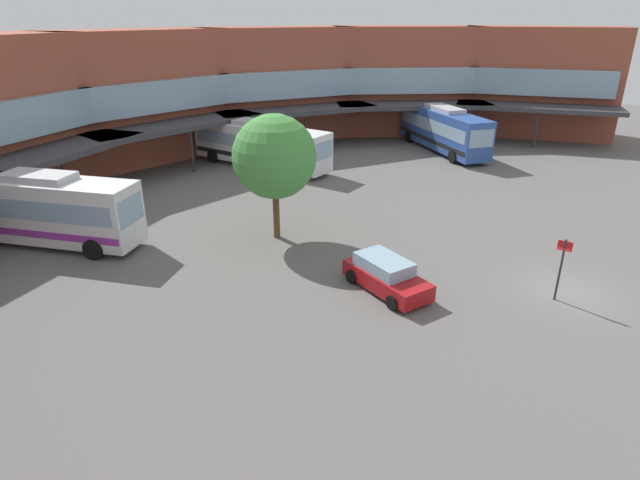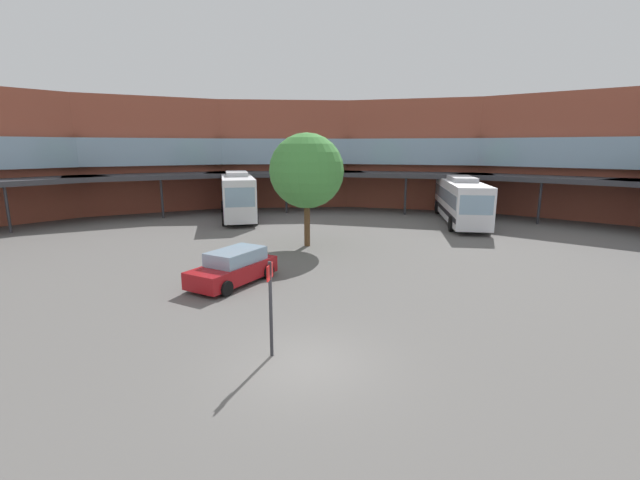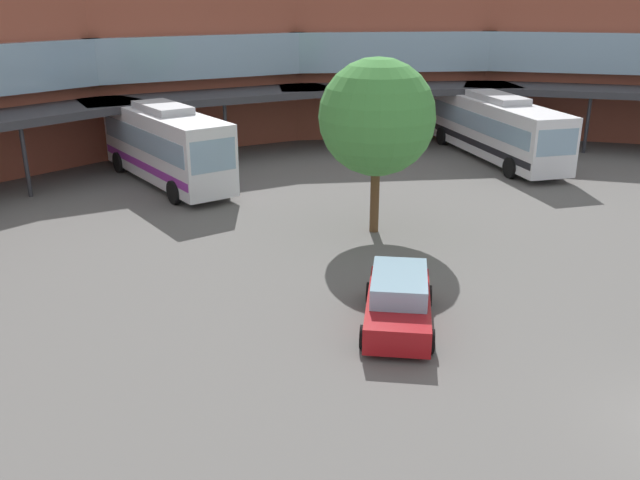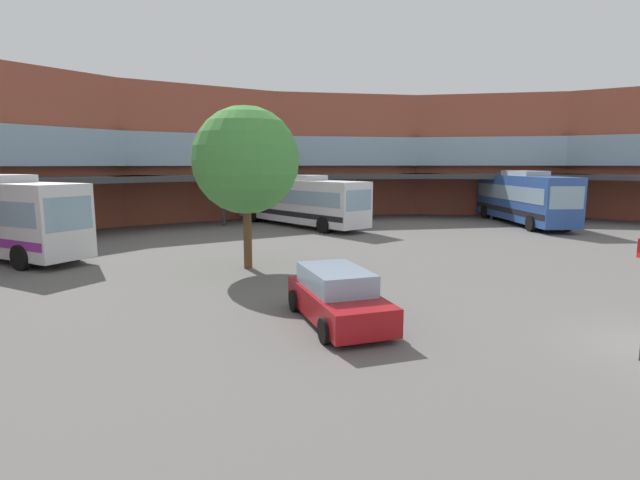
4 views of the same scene
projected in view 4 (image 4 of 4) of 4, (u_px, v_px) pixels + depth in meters
station_building at (142, 147)px, 23.11m from camera, size 78.16×44.33×10.50m
bus_1 at (523, 197)px, 36.92m from camera, size 11.07×9.57×4.01m
bus_2 at (299, 200)px, 35.89m from camera, size 5.34×12.73×3.72m
bus_3 at (0, 216)px, 23.43m from camera, size 3.84×10.74×4.01m
parked_car at (338, 297)px, 14.00m from camera, size 4.02×4.63×1.53m
plaza_tree at (246, 161)px, 20.69m from camera, size 4.53×4.53×6.92m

